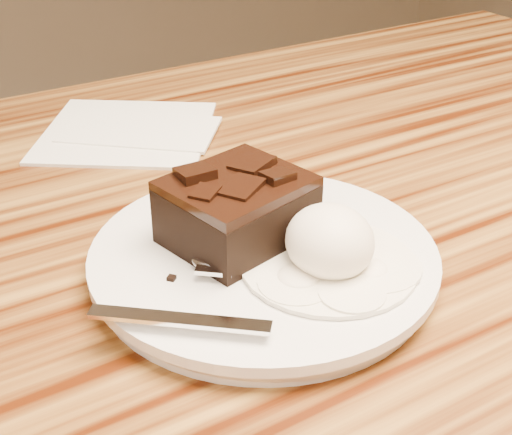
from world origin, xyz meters
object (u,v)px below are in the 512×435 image
plate (264,261)px  napkin (127,130)px  ice_cream_scoop (330,241)px  brownie (237,214)px  spoon (222,263)px

plate → napkin: plate is taller
plate → ice_cream_scoop: bearing=-57.6°
plate → brownie: bearing=113.2°
spoon → napkin: size_ratio=1.01×
ice_cream_scoop → napkin: ice_cream_scoop is taller
ice_cream_scoop → spoon: 0.07m
plate → spoon: 0.04m
spoon → ice_cream_scoop: bearing=-79.3°
spoon → plate: bearing=-40.6°
plate → spoon: (-0.04, -0.01, 0.01)m
spoon → napkin: spoon is taller
plate → ice_cream_scoop: ice_cream_scoop is taller
ice_cream_scoop → napkin: (-0.01, 0.32, -0.04)m
plate → spoon: size_ratio=1.48×
ice_cream_scoop → napkin: 0.32m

